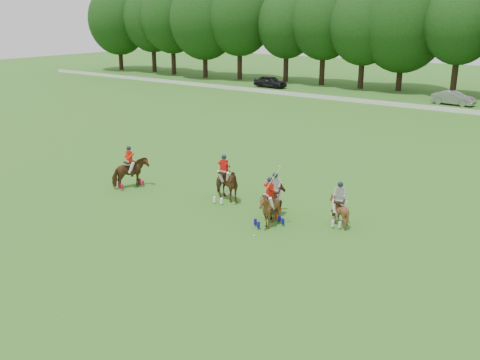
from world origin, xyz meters
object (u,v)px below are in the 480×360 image
Objects in this scene: polo_stripe_a at (275,201)px; polo_ball at (254,236)px; polo_red_a at (130,173)px; car_mid at (453,98)px; car_left at (270,82)px; polo_red_c at (269,209)px; polo_stripe_b at (339,210)px; polo_red_b at (224,184)px.

polo_stripe_a is 24.25× the size of polo_ball.
car_mid is at bearing 80.21° from polo_red_a.
car_left is 1.02× the size of car_mid.
car_left is at bearing 122.89° from polo_red_c.
polo_red_c is at bearing -68.13° from polo_stripe_a.
polo_ball is at bearing -170.91° from car_mid.
polo_red_c is 1.39× the size of polo_stripe_b.
polo_stripe_a is 2.81m from polo_ball.
car_mid is at bearing -88.11° from car_left.
polo_stripe_a reaches higher than polo_stripe_b.
polo_red_a reaches higher than polo_stripe_b.
polo_red_a is (16.26, -39.46, 0.11)m from car_left.
polo_ball is at bearing -84.20° from polo_red_c.
polo_stripe_b reaches higher than polo_ball.
polo_stripe_a is at bearing -144.90° from car_left.
car_left is 1.87× the size of polo_red_a.
car_left is at bearing 112.39° from polo_red_a.
polo_red_b reaches higher than car_mid.
car_left is 1.54× the size of polo_red_c.
polo_red_b is at bearing 13.99° from polo_red_a.
polo_red_c reaches higher than car_mid.
polo_red_c is 1.64m from polo_ball.
polo_stripe_b is 23.24× the size of polo_ball.
polo_stripe_b is at bearing -141.31° from car_left.
polo_ball is (-2.37, -3.43, -0.69)m from polo_stripe_b.
polo_stripe_b is at bearing 55.34° from polo_ball.
polo_red_b is at bearing 174.17° from polo_stripe_a.
polo_red_a is at bearing 178.90° from polo_red_c.
polo_red_a is 8.95m from polo_stripe_a.
polo_red_a is at bearing -155.72° from car_left.
car_mid is 38.47m from polo_stripe_a.
polo_stripe_b is 4.22m from polo_ball.
car_mid is 1.83× the size of polo_red_a.
car_mid is (23.07, 0.00, -0.04)m from car_left.
car_left is 46.99m from polo_stripe_b.
polo_stripe_a is 3.11m from polo_stripe_b.
polo_stripe_b is at bearing 14.63° from polo_stripe_a.
polo_red_c is at bearing -145.22° from car_left.
polo_red_c reaches higher than polo_stripe_a.
polo_stripe_b is (28.15, -37.63, -0.03)m from car_left.
polo_red_b is at bearing -175.98° from polo_stripe_b.
polo_stripe_b is (6.33, 0.44, -0.18)m from polo_red_b.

